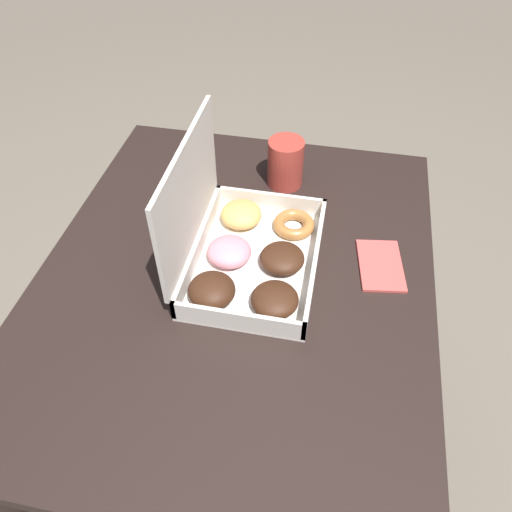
{
  "coord_description": "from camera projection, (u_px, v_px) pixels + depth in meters",
  "views": [
    {
      "loc": [
        -0.62,
        -0.16,
        1.48
      ],
      "look_at": [
        0.03,
        -0.03,
        0.79
      ],
      "focal_mm": 35.0,
      "sensor_mm": 36.0,
      "label": 1
    }
  ],
  "objects": [
    {
      "name": "donut_box",
      "position": [
        242.0,
        247.0,
        0.94
      ],
      "size": [
        0.33,
        0.24,
        0.26
      ],
      "color": "silver",
      "rests_on": "dining_table"
    },
    {
      "name": "coffee_mug",
      "position": [
        286.0,
        162.0,
        1.11
      ],
      "size": [
        0.08,
        0.08,
        0.11
      ],
      "color": "#A3382D",
      "rests_on": "dining_table"
    },
    {
      "name": "paper_napkin",
      "position": [
        381.0,
        265.0,
        0.96
      ],
      "size": [
        0.14,
        0.1,
        0.01
      ],
      "color": "#CC4C47",
      "rests_on": "dining_table"
    },
    {
      "name": "ground_plane",
      "position": [
        243.0,
        442.0,
        1.51
      ],
      "size": [
        8.0,
        8.0,
        0.0
      ],
      "primitive_type": "plane",
      "color": "#6B6054"
    },
    {
      "name": "dining_table",
      "position": [
        237.0,
        315.0,
        1.05
      ],
      "size": [
        0.92,
        0.75,
        0.77
      ],
      "color": "black",
      "rests_on": "ground_plane"
    }
  ]
}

